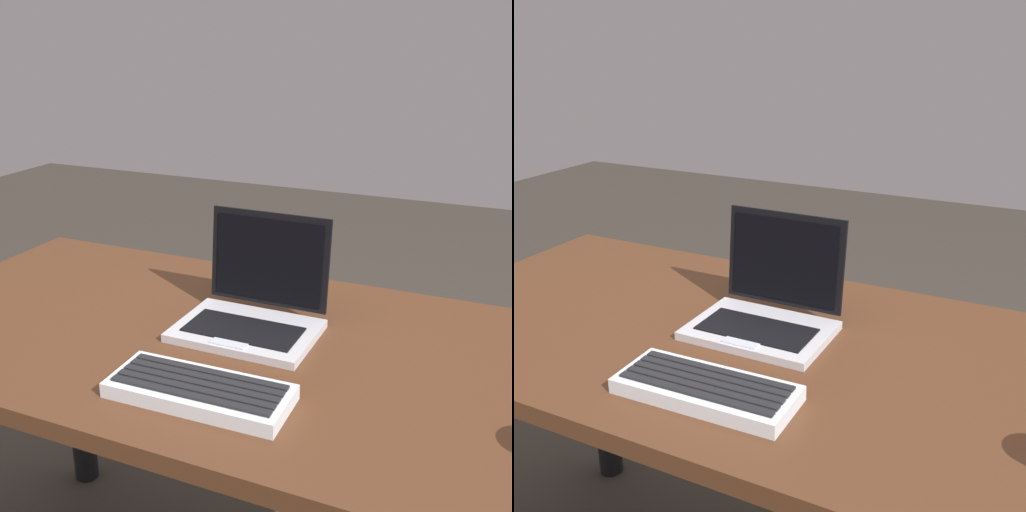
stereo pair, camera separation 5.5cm
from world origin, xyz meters
The scene contains 3 objects.
desk centered at (0.00, 0.00, 0.61)m, with size 1.44×0.70×0.74m.
laptop_front centered at (0.00, 0.05, 0.78)m, with size 0.26×0.20×0.21m.
external_keyboard centered at (0.02, -0.21, 0.75)m, with size 0.29×0.12×0.03m.
Camera 1 is at (0.45, -0.95, 1.28)m, focal length 44.28 mm.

